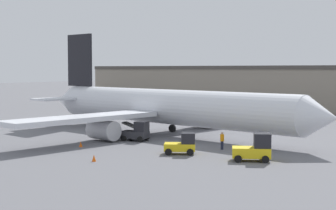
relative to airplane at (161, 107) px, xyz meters
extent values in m
plane|color=slate|center=(1.04, -0.12, -3.24)|extent=(400.00, 400.00, 0.00)
cube|color=gray|center=(-4.13, 44.50, 0.51)|extent=(87.90, 14.31, 7.50)
cube|color=#47423D|center=(-4.13, 44.50, 4.61)|extent=(87.90, 14.60, 0.70)
cylinder|color=silver|center=(1.04, -0.12, 0.05)|extent=(34.74, 7.79, 3.96)
cone|color=silver|center=(19.76, -2.22, 0.05)|extent=(3.58, 4.21, 3.88)
cone|color=silver|center=(-18.28, 2.05, 0.05)|extent=(4.75, 4.22, 3.76)
cube|color=silver|center=(0.52, 10.73, -0.64)|extent=(5.77, 17.80, 0.50)
cube|color=silver|center=(-1.88, -10.57, -0.64)|extent=(5.77, 17.80, 0.50)
cylinder|color=#B7B7BC|center=(0.22, 8.12, -2.07)|extent=(3.68, 2.43, 2.06)
cylinder|color=#B7B7BC|center=(-1.58, -7.97, -2.07)|extent=(3.68, 2.43, 2.06)
cube|color=black|center=(-15.33, 1.72, 5.53)|extent=(4.90, 0.90, 6.99)
cube|color=silver|center=(-14.84, 6.05, 0.45)|extent=(4.07, 5.12, 0.24)
cube|color=silver|center=(-15.81, -2.60, 0.45)|extent=(4.07, 5.12, 0.24)
cylinder|color=#38383D|center=(13.38, -1.50, -2.58)|extent=(0.28, 0.28, 1.32)
cylinder|color=black|center=(13.38, -1.50, -2.89)|extent=(0.73, 0.43, 0.70)
cylinder|color=#38383D|center=(-0.97, -2.48, -2.58)|extent=(0.28, 0.28, 1.32)
cylinder|color=black|center=(-0.97, -2.48, -2.79)|extent=(0.93, 0.45, 0.90)
cylinder|color=#38383D|center=(-0.39, 2.63, -2.58)|extent=(0.28, 0.28, 1.32)
cylinder|color=black|center=(-0.39, 2.63, -2.79)|extent=(0.93, 0.45, 0.90)
cylinder|color=#1E2338|center=(11.34, -5.29, -2.84)|extent=(0.27, 0.27, 0.80)
cylinder|color=orange|center=(11.34, -5.29, -2.12)|extent=(0.37, 0.37, 0.64)
sphere|color=tan|center=(11.34, -5.29, -1.68)|extent=(0.23, 0.23, 0.23)
cube|color=yellow|center=(9.64, -9.80, -2.61)|extent=(3.15, 2.81, 0.67)
cube|color=black|center=(10.28, -9.38, -1.80)|extent=(1.78, 1.84, 0.95)
cylinder|color=black|center=(10.87, -9.94, -2.94)|extent=(0.66, 0.57, 0.61)
cylinder|color=black|center=(10.02, -8.62, -2.94)|extent=(0.66, 0.57, 0.61)
cylinder|color=black|center=(9.26, -10.98, -2.94)|extent=(0.66, 0.57, 0.61)
cylinder|color=black|center=(8.41, -9.67, -2.94)|extent=(0.66, 0.57, 0.61)
cube|color=#2D2D33|center=(0.91, -5.75, -2.57)|extent=(3.03, 2.11, 0.74)
cube|color=black|center=(1.65, -5.57, -1.68)|extent=(1.49, 1.61, 1.05)
cube|color=#333333|center=(0.43, -5.86, -1.60)|extent=(1.92, 1.43, 0.68)
cylinder|color=black|center=(2.02, -6.25, -2.94)|extent=(0.66, 0.42, 0.61)
cylinder|color=black|center=(1.66, -4.79, -2.94)|extent=(0.66, 0.42, 0.61)
cylinder|color=black|center=(0.15, -6.71, -2.94)|extent=(0.66, 0.42, 0.61)
cylinder|color=black|center=(-0.21, -5.24, -2.94)|extent=(0.66, 0.42, 0.61)
cube|color=yellow|center=(16.40, -9.05, -2.52)|extent=(3.57, 3.05, 0.83)
cube|color=black|center=(17.16, -8.61, -1.51)|extent=(1.96, 2.02, 1.19)
cylinder|color=black|center=(17.78, -9.24, -2.94)|extent=(0.66, 0.55, 0.61)
cylinder|color=black|center=(16.92, -7.76, -2.94)|extent=(0.66, 0.55, 0.61)
cylinder|color=black|center=(15.88, -10.34, -2.94)|extent=(0.66, 0.55, 0.61)
cylinder|color=black|center=(15.02, -8.86, -2.94)|extent=(0.66, 0.55, 0.61)
cone|color=#EF590F|center=(-0.52, -12.24, -2.97)|extent=(0.36, 0.36, 0.55)
cone|color=#EF590F|center=(6.15, -17.07, -2.97)|extent=(0.36, 0.36, 0.55)
camera|label=1|loc=(36.23, -46.89, 4.39)|focal=55.00mm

